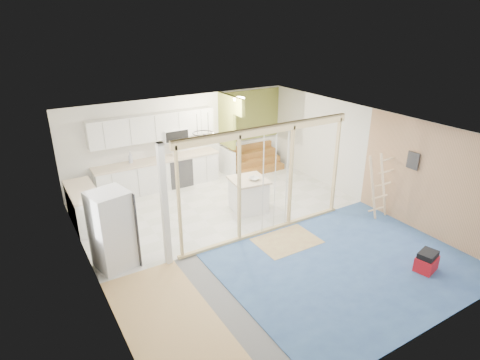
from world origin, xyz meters
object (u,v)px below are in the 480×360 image
fridge (113,230)px  ladder (379,186)px  island (248,195)px  toolbox (427,262)px

fridge → ladder: bearing=-24.7°
fridge → island: bearing=-1.5°
toolbox → ladder: size_ratio=0.31×
fridge → toolbox: bearing=-45.7°
island → ladder: size_ratio=0.59×
fridge → island: fridge is taller
fridge → toolbox: (5.25, -3.37, -0.62)m
toolbox → fridge: bearing=133.3°
toolbox → ladder: 2.38m
fridge → island: (3.65, 0.75, -0.39)m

